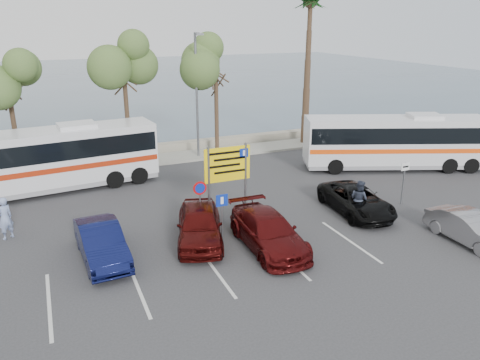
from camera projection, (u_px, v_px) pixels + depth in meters
name	position (u px, v px, depth m)	size (l,w,h in m)	color
ground	(234.00, 252.00, 18.83)	(120.00, 120.00, 0.00)	#333335
kerb_strip	(154.00, 160.00, 30.99)	(44.00, 2.40, 0.15)	gray
seawall	(147.00, 149.00, 32.65)	(48.00, 0.80, 0.60)	gray
sea	(84.00, 82.00, 71.03)	(140.00, 140.00, 0.00)	#3E5564
tree_left	(6.00, 74.00, 26.09)	(3.20, 3.20, 7.20)	#382619
tree_mid	(123.00, 59.00, 28.30)	(3.20, 3.20, 8.00)	#382619
tree_right	(216.00, 63.00, 30.68)	(3.20, 3.20, 7.40)	#382619
palm_tree	(310.00, 5.00, 32.08)	(4.80, 4.80, 11.20)	#382619
street_lamp_right	(197.00, 90.00, 30.22)	(0.45, 1.15, 8.01)	slate
direction_sign	(227.00, 170.00, 21.20)	(2.20, 0.12, 3.60)	slate
sign_no_stop	(200.00, 198.00, 20.17)	(0.60, 0.08, 2.35)	slate
sign_parking	(222.00, 212.00, 18.97)	(0.50, 0.07, 2.25)	slate
sign_taxi	(404.00, 178.00, 23.31)	(0.50, 0.07, 2.20)	slate
lane_markings	(216.00, 269.00, 17.54)	(12.02, 4.20, 0.01)	silver
coach_bus_left	(47.00, 162.00, 25.01)	(11.75, 3.62, 3.60)	silver
coach_bus_right	(395.00, 144.00, 28.98)	(11.16, 6.28, 3.45)	silver
car_blue	(101.00, 243.00, 18.07)	(1.51, 4.34, 1.43)	#0D123F
car_maroon	(268.00, 232.00, 19.02)	(2.00, 4.92, 1.43)	#4D0C0D
car_red	(200.00, 224.00, 19.54)	(1.83, 4.56, 1.55)	#430A09
suv_black	(356.00, 200.00, 22.53)	(2.15, 4.66, 1.29)	black
car_silver_b	(470.00, 228.00, 19.48)	(1.37, 3.92, 1.29)	gray
pedestrian_near	(5.00, 218.00, 19.75)	(0.68, 0.45, 1.87)	#8798C4
pedestrian_far	(359.00, 199.00, 21.92)	(0.89, 0.69, 1.83)	#2E3445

